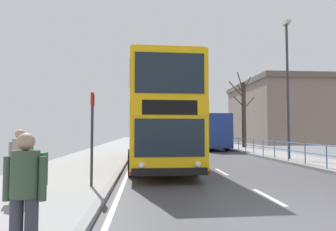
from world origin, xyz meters
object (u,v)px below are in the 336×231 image
double_decker_bus_main (158,118)px  pedestrian_with_backpack (26,186)px  bus_stop_sign_near (92,128)px  street_lamp_far_side (288,79)px  background_building_00 (284,112)px  background_bus_far_lane (206,131)px  bare_tree_far_00 (244,112)px  pedestrian_companion (20,158)px

double_decker_bus_main → pedestrian_with_backpack: (-2.11, -10.86, -1.32)m
bus_stop_sign_near → street_lamp_far_side: (9.81, 7.69, 2.97)m
double_decker_bus_main → background_building_00: bearing=54.1°
double_decker_bus_main → background_bus_far_lane: 14.76m
street_lamp_far_side → bare_tree_far_00: size_ratio=1.10×
pedestrian_with_backpack → bus_stop_sign_near: 4.96m
double_decker_bus_main → pedestrian_companion: 8.39m
double_decker_bus_main → background_bus_far_lane: size_ratio=1.14×
double_decker_bus_main → pedestrian_companion: double_decker_bus_main is taller
pedestrian_companion → background_building_00: background_building_00 is taller
pedestrian_with_backpack → pedestrian_companion: bearing=113.2°
double_decker_bus_main → street_lamp_far_side: street_lamp_far_side is taller
background_bus_far_lane → background_building_00: 19.94m
bare_tree_far_00 → double_decker_bus_main: bearing=-123.3°
background_bus_far_lane → pedestrian_companion: (-8.89, -21.24, -0.66)m
bus_stop_sign_near → bare_tree_far_00: bearing=60.3°
double_decker_bus_main → bus_stop_sign_near: (-2.17, -5.95, -0.56)m
pedestrian_with_backpack → double_decker_bus_main: bearing=79.0°
pedestrian_companion → background_building_00: 41.97m
background_building_00 → background_bus_far_lane: bearing=-136.8°
double_decker_bus_main → background_building_00: background_building_00 is taller
background_bus_far_lane → background_building_00: size_ratio=0.57×
background_bus_far_lane → pedestrian_with_backpack: (-7.44, -24.61, -0.69)m
double_decker_bus_main → pedestrian_with_backpack: size_ratio=7.00×
background_bus_far_lane → pedestrian_with_backpack: 25.72m
background_bus_far_lane → background_building_00: background_building_00 is taller
pedestrian_with_backpack → bare_tree_far_00: (11.23, 24.72, 2.55)m
pedestrian_companion → street_lamp_far_side: street_lamp_far_side is taller
bus_stop_sign_near → background_building_00: bearing=56.6°
background_building_00 → bus_stop_sign_near: bearing=-123.4°
pedestrian_with_backpack → pedestrian_companion: 3.67m
double_decker_bus_main → background_building_00: size_ratio=0.65×
bus_stop_sign_near → background_building_00: size_ratio=0.16×
background_bus_far_lane → bare_tree_far_00: bare_tree_far_00 is taller
background_bus_far_lane → background_building_00: (14.41, 13.51, 2.72)m
pedestrian_with_backpack → bus_stop_sign_near: bus_stop_sign_near is taller
background_bus_far_lane → pedestrian_companion: bearing=-112.7°
bare_tree_far_00 → bus_stop_sign_near: bearing=-119.7°
background_bus_far_lane → street_lamp_far_side: street_lamp_far_side is taller
pedestrian_companion → background_building_00: (23.30, 34.75, 3.38)m
double_decker_bus_main → pedestrian_companion: (-3.56, -7.48, -1.29)m
street_lamp_far_side → background_building_00: bearing=64.6°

